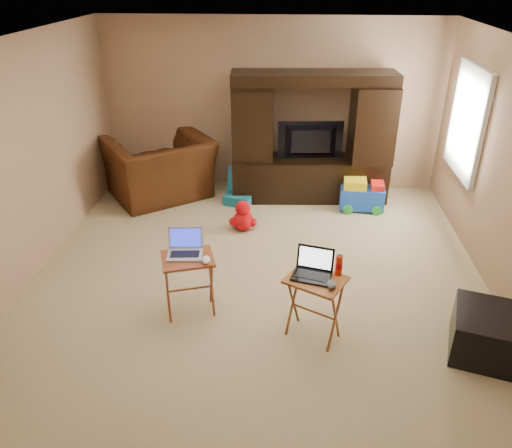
# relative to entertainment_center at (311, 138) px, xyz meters

# --- Properties ---
(floor) EXTENTS (5.50, 5.50, 0.00)m
(floor) POSITION_rel_entertainment_center_xyz_m (-0.60, -2.26, -0.92)
(floor) COLOR beige
(floor) RESTS_ON ground
(ceiling) EXTENTS (5.50, 5.50, 0.00)m
(ceiling) POSITION_rel_entertainment_center_xyz_m (-0.60, -2.26, 1.58)
(ceiling) COLOR silver
(ceiling) RESTS_ON ground
(wall_back) EXTENTS (5.00, 0.00, 5.00)m
(wall_back) POSITION_rel_entertainment_center_xyz_m (-0.60, 0.49, 0.33)
(wall_back) COLOR tan
(wall_back) RESTS_ON ground
(wall_front) EXTENTS (5.00, 0.00, 5.00)m
(wall_front) POSITION_rel_entertainment_center_xyz_m (-0.60, -5.01, 0.33)
(wall_front) COLOR tan
(wall_front) RESTS_ON ground
(wall_left) EXTENTS (0.00, 5.50, 5.50)m
(wall_left) POSITION_rel_entertainment_center_xyz_m (-3.10, -2.26, 0.33)
(wall_left) COLOR tan
(wall_left) RESTS_ON ground
(window_pane) EXTENTS (0.00, 1.20, 1.20)m
(window_pane) POSITION_rel_entertainment_center_xyz_m (1.88, -0.71, 0.48)
(window_pane) COLOR white
(window_pane) RESTS_ON ground
(window_frame) EXTENTS (0.06, 1.14, 1.34)m
(window_frame) POSITION_rel_entertainment_center_xyz_m (1.86, -0.71, 0.48)
(window_frame) COLOR white
(window_frame) RESTS_ON ground
(entertainment_center) EXTENTS (2.28, 0.72, 1.84)m
(entertainment_center) POSITION_rel_entertainment_center_xyz_m (0.00, 0.00, 0.00)
(entertainment_center) COLOR black
(entertainment_center) RESTS_ON floor
(television) EXTENTS (0.94, 0.22, 0.54)m
(television) POSITION_rel_entertainment_center_xyz_m (0.00, -0.04, -0.04)
(television) COLOR black
(television) RESTS_ON entertainment_center
(recliner) EXTENTS (1.83, 1.79, 0.90)m
(recliner) POSITION_rel_entertainment_center_xyz_m (-2.19, -0.14, -0.47)
(recliner) COLOR #48240F
(recliner) RESTS_ON floor
(child_rocker) EXTENTS (0.49, 0.53, 0.51)m
(child_rocker) POSITION_rel_entertainment_center_xyz_m (-1.01, -0.27, -0.66)
(child_rocker) COLOR #17647F
(child_rocker) RESTS_ON floor
(plush_toy) EXTENTS (0.37, 0.31, 0.42)m
(plush_toy) POSITION_rel_entertainment_center_xyz_m (-0.87, -1.10, -0.71)
(plush_toy) COLOR red
(plush_toy) RESTS_ON floor
(push_toy) EXTENTS (0.65, 0.48, 0.47)m
(push_toy) POSITION_rel_entertainment_center_xyz_m (0.74, -0.35, -0.68)
(push_toy) COLOR blue
(push_toy) RESTS_ON floor
(ottoman) EXTENTS (0.80, 0.80, 0.41)m
(ottoman) POSITION_rel_entertainment_center_xyz_m (1.55, -3.27, -0.71)
(ottoman) COLOR black
(ottoman) RESTS_ON floor
(tray_table_left) EXTENTS (0.59, 0.52, 0.64)m
(tray_table_left) POSITION_rel_entertainment_center_xyz_m (-1.22, -2.88, -0.60)
(tray_table_left) COLOR #974B24
(tray_table_left) RESTS_ON floor
(tray_table_right) EXTENTS (0.62, 0.58, 0.64)m
(tray_table_right) POSITION_rel_entertainment_center_xyz_m (-0.01, -3.16, -0.60)
(tray_table_right) COLOR #AC6029
(tray_table_right) RESTS_ON floor
(laptop_left) EXTENTS (0.36, 0.31, 0.24)m
(laptop_left) POSITION_rel_entertainment_center_xyz_m (-1.25, -2.85, -0.16)
(laptop_left) COLOR #ACABB0
(laptop_left) RESTS_ON tray_table_left
(laptop_right) EXTENTS (0.39, 0.35, 0.24)m
(laptop_right) POSITION_rel_entertainment_center_xyz_m (-0.05, -3.14, -0.16)
(laptop_right) COLOR black
(laptop_right) RESTS_ON tray_table_right
(mouse_left) EXTENTS (0.11, 0.14, 0.05)m
(mouse_left) POSITION_rel_entertainment_center_xyz_m (-1.03, -2.95, -0.25)
(mouse_left) COLOR white
(mouse_left) RESTS_ON tray_table_left
(mouse_right) EXTENTS (0.11, 0.14, 0.05)m
(mouse_right) POSITION_rel_entertainment_center_xyz_m (0.12, -3.28, -0.25)
(mouse_right) COLOR #47474C
(mouse_right) RESTS_ON tray_table_right
(water_bottle) EXTENTS (0.06, 0.06, 0.20)m
(water_bottle) POSITION_rel_entertainment_center_xyz_m (0.19, -3.08, -0.18)
(water_bottle) COLOR red
(water_bottle) RESTS_ON tray_table_right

